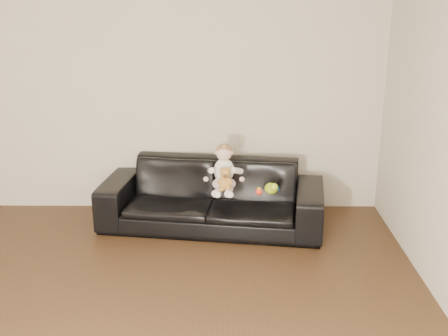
{
  "coord_description": "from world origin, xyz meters",
  "views": [
    {
      "loc": [
        0.9,
        -2.9,
        2.3
      ],
      "look_at": [
        0.87,
        2.15,
        0.63
      ],
      "focal_mm": 45.0,
      "sensor_mm": 36.0,
      "label": 1
    }
  ],
  "objects_px": {
    "baby": "(224,170)",
    "teddy_bear": "(225,179)",
    "toy_rattle": "(259,192)",
    "sofa": "(212,195)",
    "toy_green": "(271,188)",
    "toy_blue_disc": "(275,189)"
  },
  "relations": [
    {
      "from": "baby",
      "to": "toy_blue_disc",
      "type": "height_order",
      "value": "baby"
    },
    {
      "from": "sofa",
      "to": "teddy_bear",
      "type": "distance_m",
      "value": 0.39
    },
    {
      "from": "sofa",
      "to": "toy_green",
      "type": "height_order",
      "value": "sofa"
    },
    {
      "from": "sofa",
      "to": "toy_rattle",
      "type": "xyz_separation_m",
      "value": [
        0.45,
        -0.25,
        0.13
      ]
    },
    {
      "from": "toy_rattle",
      "to": "toy_green",
      "type": "bearing_deg",
      "value": 19.61
    },
    {
      "from": "toy_green",
      "to": "toy_rattle",
      "type": "bearing_deg",
      "value": -160.39
    },
    {
      "from": "toy_rattle",
      "to": "baby",
      "type": "bearing_deg",
      "value": 158.49
    },
    {
      "from": "sofa",
      "to": "baby",
      "type": "height_order",
      "value": "baby"
    },
    {
      "from": "toy_green",
      "to": "teddy_bear",
      "type": "bearing_deg",
      "value": -173.37
    },
    {
      "from": "sofa",
      "to": "toy_rattle",
      "type": "relative_size",
      "value": 32.04
    },
    {
      "from": "toy_green",
      "to": "toy_blue_disc",
      "type": "distance_m",
      "value": 0.14
    },
    {
      "from": "teddy_bear",
      "to": "toy_blue_disc",
      "type": "xyz_separation_m",
      "value": [
        0.48,
        0.17,
        -0.15
      ]
    },
    {
      "from": "sofa",
      "to": "toy_rattle",
      "type": "bearing_deg",
      "value": -20.86
    },
    {
      "from": "baby",
      "to": "toy_rattle",
      "type": "bearing_deg",
      "value": -7.59
    },
    {
      "from": "sofa",
      "to": "baby",
      "type": "relative_size",
      "value": 4.77
    },
    {
      "from": "sofa",
      "to": "toy_blue_disc",
      "type": "height_order",
      "value": "sofa"
    },
    {
      "from": "teddy_bear",
      "to": "toy_rattle",
      "type": "bearing_deg",
      "value": 5.16
    },
    {
      "from": "teddy_bear",
      "to": "baby",
      "type": "bearing_deg",
      "value": 97.69
    },
    {
      "from": "baby",
      "to": "teddy_bear",
      "type": "xyz_separation_m",
      "value": [
        0.01,
        -0.14,
        -0.04
      ]
    },
    {
      "from": "sofa",
      "to": "teddy_bear",
      "type": "bearing_deg",
      "value": -55.16
    },
    {
      "from": "baby",
      "to": "toy_blue_disc",
      "type": "xyz_separation_m",
      "value": [
        0.49,
        0.03,
        -0.19
      ]
    },
    {
      "from": "toy_green",
      "to": "toy_rattle",
      "type": "distance_m",
      "value": 0.12
    }
  ]
}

